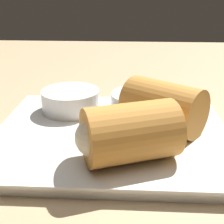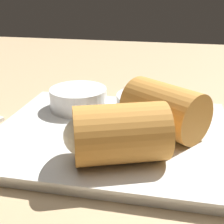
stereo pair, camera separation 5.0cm
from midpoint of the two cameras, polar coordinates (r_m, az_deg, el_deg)
The scene contains 6 objects.
table_surface at distance 36.64cm, azimuth 0.11°, elevation -8.27°, with size 180.00×140.00×2.00cm.
serving_plate at distance 37.56cm, azimuth -3.82°, elevation -4.42°, with size 27.70×23.08×1.50cm.
roll_front_left at distance 36.78cm, azimuth 4.88°, elevation 1.17°, with size 10.64×9.99×5.81cm.
roll_front_right at distance 29.89cm, azimuth -2.32°, elevation -4.07°, with size 10.46×8.57×5.81cm.
dipping_bowl_near at distance 41.05cm, azimuth 1.79°, elevation 1.60°, with size 7.81×7.81×2.90cm.
dipping_bowl_far at distance 42.94cm, azimuth -10.91°, elevation 2.16°, with size 7.81×7.81×2.90cm.
Camera 1 is at (-0.82, -31.69, 19.87)cm, focal length 50.00 mm.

